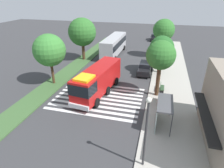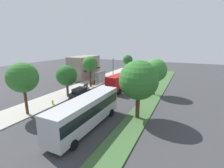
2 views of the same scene
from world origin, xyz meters
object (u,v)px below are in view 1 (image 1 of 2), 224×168
object	(u,v)px
sidewalk_tree_center	(161,56)
bench_west_of_shelter	(162,87)
sidewalk_tree_west	(162,48)
fire_truck	(97,80)
bench_near_shelter	(161,99)
median_tree_west	(49,50)
parked_car_west	(154,37)
fire_hydrant	(157,61)
parked_car_mid	(145,68)
street_lamp	(146,128)
median_tree_far_west	(82,32)
sidewalk_tree_far_west	(164,30)
bus_stop_shelter	(161,108)
transit_bus	(114,44)

from	to	relation	value
sidewalk_tree_center	bench_west_of_shelter	bearing A→B (deg)	157.65
sidewalk_tree_west	fire_truck	bearing A→B (deg)	-37.62
fire_truck	bench_near_shelter	bearing A→B (deg)	95.25
median_tree_west	bench_west_of_shelter	bearing A→B (deg)	95.86
parked_car_west	median_tree_west	bearing A→B (deg)	-22.27
fire_hydrant	parked_car_west	bearing A→B (deg)	-174.87
parked_car_west	sidewalk_tree_center	world-z (taller)	sidewalk_tree_center
parked_car_mid	street_lamp	distance (m)	18.45
parked_car_west	street_lamp	world-z (taller)	street_lamp
bench_west_of_shelter	median_tree_far_west	distance (m)	18.12
median_tree_far_west	parked_car_mid	bearing A→B (deg)	72.14
fire_truck	median_tree_west	distance (m)	7.64
sidewalk_tree_far_west	median_tree_far_west	world-z (taller)	median_tree_far_west
parked_car_west	bench_near_shelter	distance (m)	33.00
bus_stop_shelter	street_lamp	distance (m)	5.68
bench_west_of_shelter	fire_hydrant	bearing A→B (deg)	-174.38
parked_car_mid	median_tree_west	xyz separation A→B (m)	(7.15, -11.98, 3.92)
bus_stop_shelter	fire_truck	bearing A→B (deg)	-118.72
bench_near_shelter	bench_west_of_shelter	world-z (taller)	same
median_tree_far_west	fire_truck	bearing A→B (deg)	29.24
parked_car_west	parked_car_mid	xyz separation A→B (m)	(24.06, 0.00, 0.03)
sidewalk_tree_far_west	fire_hydrant	xyz separation A→B (m)	(4.21, -0.50, -4.80)
bench_near_shelter	sidewalk_tree_center	bearing A→B (deg)	-163.24
sidewalk_tree_center	bus_stop_shelter	bearing A→B (deg)	5.56
bench_west_of_shelter	median_tree_far_west	xyz separation A→B (m)	(-9.49, -14.73, 4.61)
sidewalk_tree_far_west	bench_near_shelter	bearing A→B (deg)	1.75
transit_bus	fire_truck	bearing A→B (deg)	-172.23
bus_stop_shelter	bench_near_shelter	bearing A→B (deg)	-179.80
parked_car_mid	transit_bus	xyz separation A→B (m)	(-8.69, -7.27, 1.23)
bench_west_of_shelter	sidewalk_tree_center	bearing A→B (deg)	-22.35
parked_car_mid	median_tree_far_west	xyz separation A→B (m)	(-3.86, -11.98, 4.28)
bench_near_shelter	sidewalk_tree_west	size ratio (longest dim) A/B	0.28
bench_west_of_shelter	sidewalk_tree_far_west	size ratio (longest dim) A/B	0.22
parked_car_west	median_tree_far_west	world-z (taller)	median_tree_far_west
bench_west_of_shelter	sidewalk_tree_far_west	world-z (taller)	sidewalk_tree_far_west
median_tree_far_west	bench_near_shelter	bearing A→B (deg)	49.27
bus_stop_shelter	fire_hydrant	world-z (taller)	bus_stop_shelter
transit_bus	street_lamp	distance (m)	28.39
parked_car_mid	fire_hydrant	xyz separation A→B (m)	(-5.09, 1.70, -0.43)
street_lamp	sidewalk_tree_west	size ratio (longest dim) A/B	0.99
street_lamp	bench_west_of_shelter	bearing A→B (deg)	175.65
bench_near_shelter	street_lamp	bearing A→B (deg)	-5.83
sidewalk_tree_far_west	fire_hydrant	distance (m)	6.40
parked_car_mid	sidewalk_tree_west	distance (m)	3.91
bench_near_shelter	bench_west_of_shelter	size ratio (longest dim) A/B	1.00
bus_stop_shelter	sidewalk_tree_far_west	bearing A→B (deg)	-178.53
sidewalk_tree_far_west	bus_stop_shelter	bearing A→B (deg)	1.47
fire_truck	transit_bus	size ratio (longest dim) A/B	0.86
parked_car_mid	median_tree_west	distance (m)	14.49
sidewalk_tree_west	median_tree_west	bearing A→B (deg)	-60.64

